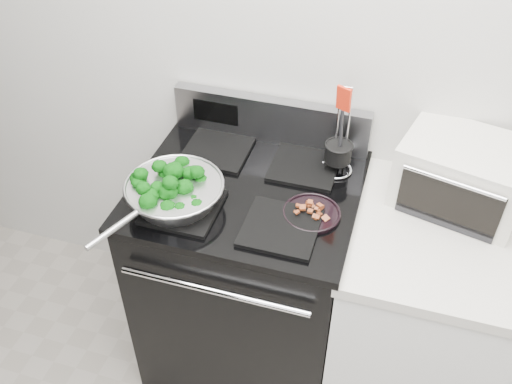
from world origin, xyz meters
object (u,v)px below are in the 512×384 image
at_px(gas_range, 248,274).
at_px(skillet, 174,192).
at_px(bacon_plate, 312,211).
at_px(utensil_holder, 338,157).
at_px(toaster_oven, 463,174).

relative_size(gas_range, skillet, 2.20).
distance_m(bacon_plate, utensil_holder, 0.26).
bearing_deg(gas_range, skillet, -142.32).
distance_m(skillet, bacon_plate, 0.46).
bearing_deg(toaster_oven, utensil_holder, -166.61).
xyz_separation_m(skillet, bacon_plate, (0.46, 0.08, -0.04)).
bearing_deg(toaster_oven, bacon_plate, -137.33).
height_order(gas_range, bacon_plate, gas_range).
relative_size(bacon_plate, utensil_holder, 0.55).
xyz_separation_m(gas_range, toaster_oven, (0.71, 0.17, 0.55)).
relative_size(gas_range, toaster_oven, 2.40).
relative_size(bacon_plate, toaster_oven, 0.41).
bearing_deg(skillet, gas_range, 59.42).
bearing_deg(utensil_holder, bacon_plate, -73.26).
distance_m(gas_range, bacon_plate, 0.55).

